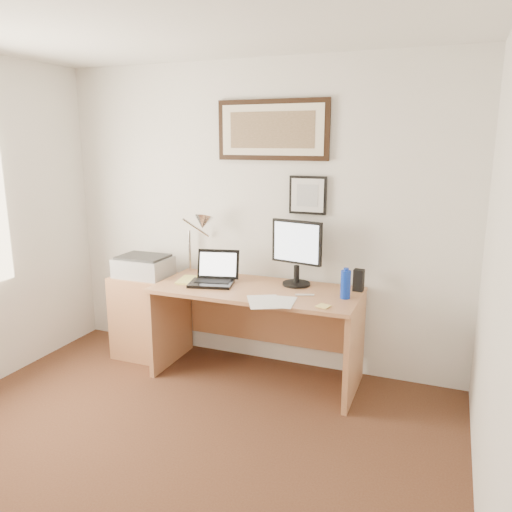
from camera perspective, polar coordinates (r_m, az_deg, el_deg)
The scene contains 18 objects.
floor at distance 3.02m, azimuth -15.64°, elevation -25.75°, with size 4.00×4.00×0.00m, color #48291A.
wall_back at distance 4.16m, azimuth -0.02°, elevation 4.51°, with size 3.50×0.02×2.50m, color white.
side_cabinet at distance 4.52m, azimuth -12.52°, elevation -6.68°, with size 0.50×0.40×0.73m, color #A66C45.
water_bottle at distance 3.67m, azimuth 10.20°, elevation -3.23°, with size 0.07×0.07×0.21m, color #0D2EAF.
bottle_cap at distance 3.64m, azimuth 10.27°, elevation -1.51°, with size 0.04×0.04×0.02m, color #0D2EAF.
speaker at distance 3.87m, azimuth 11.65°, elevation -2.73°, with size 0.08×0.07×0.17m, color black.
paper_sheet_a at distance 3.56m, azimuth 0.93°, elevation -5.24°, with size 0.22×0.32×0.00m, color silver.
paper_sheet_b at distance 3.56m, azimuth 2.87°, elevation -5.25°, with size 0.19×0.27×0.00m, color silver.
sticky_pad at distance 3.48m, azimuth 7.71°, elevation -5.70°, with size 0.08×0.08×0.01m, color #F9DD75.
marker_pen at distance 3.71m, azimuth 5.60°, elevation -4.44°, with size 0.02×0.02×0.14m, color white.
book at distance 4.13m, azimuth -8.73°, elevation -2.67°, with size 0.18×0.24×0.02m, color #E8DF6D.
desk at distance 4.03m, azimuth 0.49°, elevation -6.58°, with size 1.60×0.70×0.75m.
laptop at distance 4.01m, azimuth -4.84°, elevation -2.35°, with size 0.39×0.37×0.26m.
lcd_monitor at distance 3.90m, azimuth 4.66°, elevation 0.73°, with size 0.42×0.22×0.52m.
printer at distance 4.39m, azimuth -12.73°, elevation -1.12°, with size 0.44×0.34×0.18m.
desk_lamp at distance 4.17m, azimuth -6.21°, elevation 3.57°, with size 0.29×0.27×0.53m.
picture_large at distance 4.04m, azimuth 1.87°, elevation 14.20°, with size 0.92×0.04×0.47m.
picture_small at distance 3.97m, azimuth 5.94°, elevation 6.93°, with size 0.30×0.03×0.30m.
Camera 1 is at (1.51, -1.83, 1.87)m, focal length 35.00 mm.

